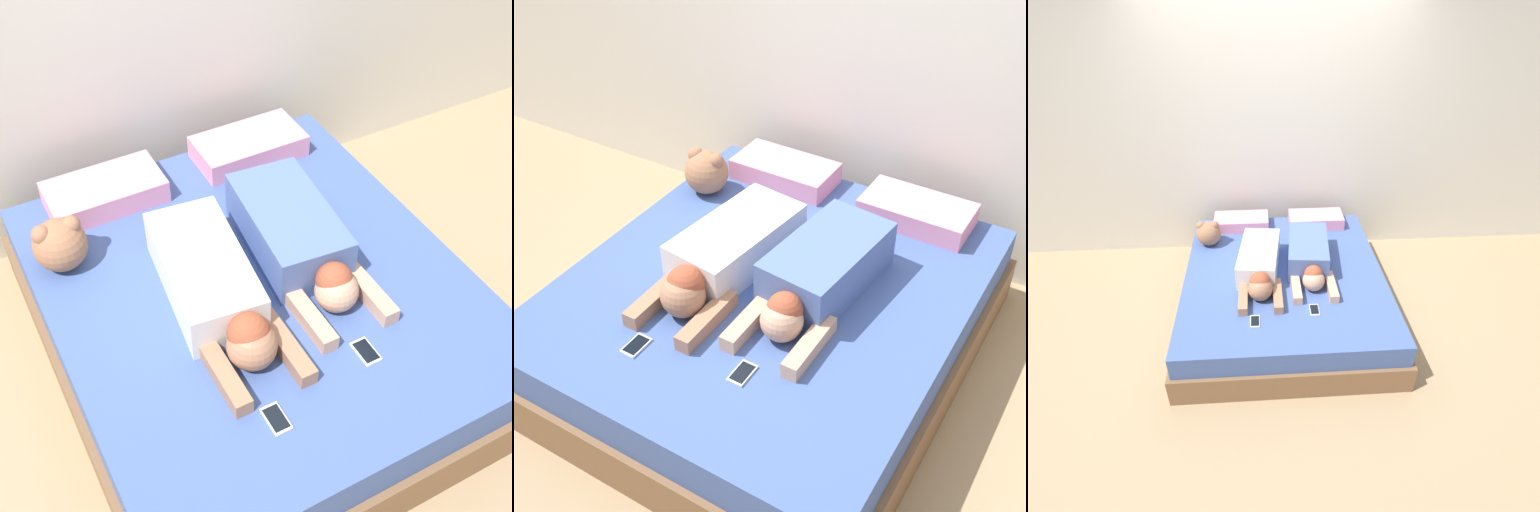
% 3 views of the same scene
% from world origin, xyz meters
% --- Properties ---
extents(ground_plane, '(12.00, 12.00, 0.00)m').
position_xyz_m(ground_plane, '(0.00, 0.00, 0.00)').
color(ground_plane, '#9E8460').
extents(wall_back, '(12.00, 0.06, 2.60)m').
position_xyz_m(wall_back, '(0.00, 1.14, 1.30)').
color(wall_back, beige).
rests_on(wall_back, ground_plane).
extents(bed, '(1.74, 1.97, 0.42)m').
position_xyz_m(bed, '(0.00, 0.00, 0.21)').
color(bed, brown).
rests_on(bed, ground_plane).
extents(pillow_head_left, '(0.54, 0.29, 0.12)m').
position_xyz_m(pillow_head_left, '(-0.38, 0.78, 0.48)').
color(pillow_head_left, pink).
rests_on(pillow_head_left, bed).
extents(pillow_head_right, '(0.54, 0.29, 0.12)m').
position_xyz_m(pillow_head_right, '(0.38, 0.78, 0.48)').
color(pillow_head_right, pink).
rests_on(pillow_head_right, bed).
extents(person_left, '(0.39, 0.95, 0.22)m').
position_xyz_m(person_left, '(-0.21, -0.05, 0.52)').
color(person_left, silver).
rests_on(person_left, bed).
extents(person_right, '(0.39, 0.91, 0.23)m').
position_xyz_m(person_right, '(0.22, 0.04, 0.53)').
color(person_right, '#4C66A5').
rests_on(person_right, bed).
extents(cell_phone_left, '(0.07, 0.12, 0.01)m').
position_xyz_m(cell_phone_left, '(-0.25, -0.62, 0.42)').
color(cell_phone_left, silver).
rests_on(cell_phone_left, bed).
extents(cell_phone_right, '(0.07, 0.12, 0.01)m').
position_xyz_m(cell_phone_right, '(0.19, -0.53, 0.42)').
color(cell_phone_right, silver).
rests_on(cell_phone_right, bed).
extents(plush_toy, '(0.23, 0.23, 0.24)m').
position_xyz_m(plush_toy, '(-0.68, 0.48, 0.54)').
color(plush_toy, '#996647').
rests_on(plush_toy, bed).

